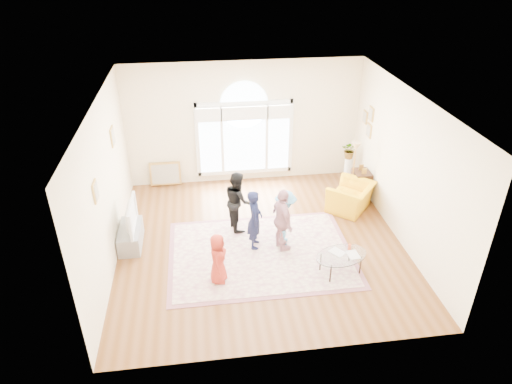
{
  "coord_description": "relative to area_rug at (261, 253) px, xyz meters",
  "views": [
    {
      "loc": [
        -1.17,
        -7.96,
        5.8
      ],
      "look_at": [
        -0.06,
        0.3,
        1.09
      ],
      "focal_mm": 32.0,
      "sensor_mm": 36.0,
      "label": 1
    }
  ],
  "objects": [
    {
      "name": "area_rug",
      "position": [
        0.0,
        0.0,
        0.0
      ],
      "size": [
        3.6,
        2.6,
        0.02
      ],
      "primitive_type": "cube",
      "color": "beige",
      "rests_on": "ground"
    },
    {
      "name": "child_pink",
      "position": [
        0.46,
        0.11,
        0.71
      ],
      "size": [
        0.53,
        0.88,
        1.4
      ],
      "primitive_type": "imported",
      "rotation": [
        0.0,
        0.0,
        1.81
      ],
      "color": "#C58998",
      "rests_on": "area_rug"
    },
    {
      "name": "child_black",
      "position": [
        -0.37,
        1.05,
        0.69
      ],
      "size": [
        0.64,
        0.75,
        1.37
      ],
      "primitive_type": "imported",
      "rotation": [
        0.0,
        0.0,
        1.76
      ],
      "color": "black",
      "rests_on": "area_rug"
    },
    {
      "name": "plant_pedestal",
      "position": [
        2.75,
        2.85,
        0.34
      ],
      "size": [
        0.2,
        0.2,
        0.7
      ],
      "primitive_type": "cylinder",
      "color": "white",
      "rests_on": "ground"
    },
    {
      "name": "potted_plant",
      "position": [
        2.75,
        2.85,
        0.92
      ],
      "size": [
        0.52,
        0.49,
        0.47
      ],
      "primitive_type": "imported",
      "rotation": [
        0.0,
        0.0,
        -0.35
      ],
      "color": "#33722D",
      "rests_on": "plant_pedestal"
    },
    {
      "name": "child_red",
      "position": [
        -0.92,
        -0.74,
        0.53
      ],
      "size": [
        0.43,
        0.57,
        1.03
      ],
      "primitive_type": "imported",
      "rotation": [
        0.0,
        0.0,
        1.34
      ],
      "color": "#A62C1F",
      "rests_on": "area_rug"
    },
    {
      "name": "room_shell",
      "position": [
        0.06,
        3.23,
        1.56
      ],
      "size": [
        6.0,
        6.0,
        6.0
      ],
      "color": "beige",
      "rests_on": "ground"
    },
    {
      "name": "child_navy",
      "position": [
        -0.09,
        0.28,
        0.67
      ],
      "size": [
        0.39,
        0.52,
        1.32
      ],
      "primitive_type": "imported",
      "rotation": [
        0.0,
        0.0,
        1.42
      ],
      "color": "#131735",
      "rests_on": "area_rug"
    },
    {
      "name": "armchair",
      "position": [
        2.39,
        1.48,
        0.33
      ],
      "size": [
        1.36,
        1.37,
        0.67
      ],
      "primitive_type": "imported",
      "rotation": [
        0.0,
        0.0,
        4.01
      ],
      "color": "yellow",
      "rests_on": "ground"
    },
    {
      "name": "side_cabinet",
      "position": [
        2.83,
        2.05,
        0.34
      ],
      "size": [
        0.4,
        0.5,
        0.7
      ],
      "primitive_type": "cube",
      "color": "black",
      "rests_on": "ground"
    },
    {
      "name": "television",
      "position": [
        -2.69,
        0.69,
        0.71
      ],
      "size": [
        0.17,
        1.05,
        0.61
      ],
      "color": "black",
      "rests_on": "tv_console"
    },
    {
      "name": "leaning_picture",
      "position": [
        -2.06,
        3.29,
        -0.01
      ],
      "size": [
        0.8,
        0.14,
        0.62
      ],
      "primitive_type": "cube",
      "rotation": [
        -0.14,
        0.0,
        0.0
      ],
      "color": "tan",
      "rests_on": "ground"
    },
    {
      "name": "floor_lamp",
      "position": [
        2.59,
        2.03,
        1.27
      ],
      "size": [
        0.26,
        0.26,
        1.51
      ],
      "color": "black",
      "rests_on": "ground"
    },
    {
      "name": "rug_border",
      "position": [
        0.0,
        0.0,
        -0.0
      ],
      "size": [
        3.8,
        2.8,
        0.01
      ],
      "primitive_type": "cube",
      "color": "#8A535F",
      "rests_on": "ground"
    },
    {
      "name": "tv_console",
      "position": [
        -2.7,
        0.69,
        0.2
      ],
      "size": [
        0.45,
        1.0,
        0.42
      ],
      "primitive_type": "cube",
      "color": "gray",
      "rests_on": "ground"
    },
    {
      "name": "ground",
      "position": [
        0.05,
        0.39,
        -0.01
      ],
      "size": [
        6.0,
        6.0,
        0.0
      ],
      "primitive_type": "plane",
      "color": "brown",
      "rests_on": "ground"
    },
    {
      "name": "coffee_table",
      "position": [
        1.46,
        -0.8,
        0.39
      ],
      "size": [
        1.19,
        0.92,
        0.54
      ],
      "rotation": [
        0.0,
        0.0,
        0.26
      ],
      "color": "silver",
      "rests_on": "ground"
    },
    {
      "name": "child_blue",
      "position": [
        0.56,
        0.32,
        0.63
      ],
      "size": [
        0.66,
        0.9,
        1.24
      ],
      "primitive_type": "imported",
      "rotation": [
        0.0,
        0.0,
        1.29
      ],
      "color": "#549AC6",
      "rests_on": "area_rug"
    }
  ]
}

